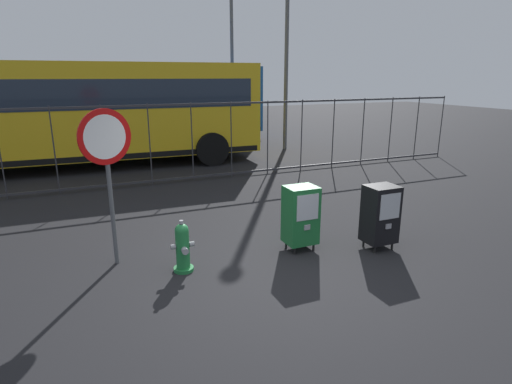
{
  "coord_description": "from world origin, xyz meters",
  "views": [
    {
      "loc": [
        -2.19,
        -4.52,
        2.65
      ],
      "look_at": [
        0.3,
        1.2,
        0.9
      ],
      "focal_mm": 29.31,
      "sensor_mm": 36.0,
      "label": 1
    }
  ],
  "objects": [
    {
      "name": "street_light_far_right",
      "position": [
        4.94,
        9.19,
        4.17
      ],
      "size": [
        0.32,
        0.32,
        7.22
      ],
      "color": "#4C4F54",
      "rests_on": "ground_plane"
    },
    {
      "name": "newspaper_box_secondary",
      "position": [
        2.04,
        0.35,
        0.57
      ],
      "size": [
        0.48,
        0.42,
        1.02
      ],
      "color": "black",
      "rests_on": "ground_plane"
    },
    {
      "name": "street_light_near_right",
      "position": [
        4.29,
        12.93,
        4.11
      ],
      "size": [
        0.32,
        0.32,
        7.1
      ],
      "color": "#4C4F54",
      "rests_on": "ground_plane"
    },
    {
      "name": "bus_far",
      "position": [
        -0.07,
        12.93,
        1.71
      ],
      "size": [
        10.53,
        2.87,
        3.0
      ],
      "rotation": [
        0.0,
        0.0,
        0.01
      ],
      "color": "#19519E",
      "rests_on": "ground_plane"
    },
    {
      "name": "stop_sign",
      "position": [
        -1.82,
        1.42,
        1.6
      ],
      "size": [
        0.71,
        0.31,
        2.23
      ],
      "color": "#4C4F54",
      "rests_on": "ground_plane"
    },
    {
      "name": "fire_hydrant",
      "position": [
        -0.98,
        0.79,
        0.35
      ],
      "size": [
        0.33,
        0.32,
        0.75
      ],
      "color": "#1E7238",
      "rests_on": "ground_plane"
    },
    {
      "name": "fence_barrier",
      "position": [
        0.0,
        5.8,
        1.02
      ],
      "size": [
        18.03,
        0.04,
        2.0
      ],
      "color": "#2D2D33",
      "rests_on": "ground_plane"
    },
    {
      "name": "newspaper_box_primary",
      "position": [
        0.88,
        0.81,
        0.57
      ],
      "size": [
        0.48,
        0.42,
        1.02
      ],
      "color": "black",
      "rests_on": "ground_plane"
    },
    {
      "name": "ground_plane",
      "position": [
        0.0,
        0.0,
        0.0
      ],
      "size": [
        60.0,
        60.0,
        0.0
      ],
      "primitive_type": "plane",
      "color": "black"
    },
    {
      "name": "bus_near",
      "position": [
        -2.07,
        8.8,
        1.71
      ],
      "size": [
        10.57,
        3.02,
        3.0
      ],
      "rotation": [
        0.0,
        0.0,
        -0.03
      ],
      "color": "gold",
      "rests_on": "ground_plane"
    }
  ]
}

